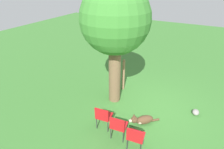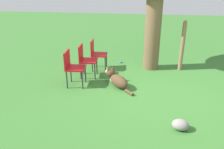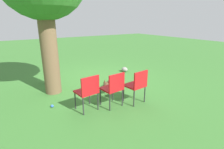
# 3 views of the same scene
# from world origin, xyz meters

# --- Properties ---
(ground_plane) EXTENTS (30.00, 30.00, 0.00)m
(ground_plane) POSITION_xyz_m (0.00, 0.00, 0.00)
(ground_plane) COLOR #38702D
(dog) EXTENTS (0.80, 0.85, 0.42)m
(dog) POSITION_xyz_m (-0.89, -0.12, 0.16)
(dog) COLOR #513823
(dog) RESTS_ON ground_plane
(fence_post) EXTENTS (0.11, 0.11, 1.38)m
(fence_post) POSITION_xyz_m (0.70, 1.29, 0.70)
(fence_post) COLOR #846647
(fence_post) RESTS_ON ground_plane
(red_chair_0) EXTENTS (0.47, 0.48, 0.84)m
(red_chair_0) POSITION_xyz_m (-1.91, -0.25, 0.50)
(red_chair_0) COLOR #B21419
(red_chair_0) RESTS_ON ground_plane
(red_chair_1) EXTENTS (0.47, 0.48, 0.84)m
(red_chair_1) POSITION_xyz_m (-1.77, 0.33, 0.50)
(red_chair_1) COLOR #B21419
(red_chair_1) RESTS_ON ground_plane
(red_chair_2) EXTENTS (0.47, 0.48, 0.84)m
(red_chair_2) POSITION_xyz_m (-1.63, 0.91, 0.50)
(red_chair_2) COLOR #B21419
(red_chair_2) RESTS_ON ground_plane
(tennis_ball) EXTENTS (0.07, 0.07, 0.07)m
(tennis_ball) POSITION_xyz_m (-1.03, 1.57, 0.03)
(tennis_ball) COLOR blue
(tennis_ball) RESTS_ON ground_plane
(garden_rock) EXTENTS (0.28, 0.22, 0.18)m
(garden_rock) POSITION_xyz_m (0.41, -1.63, 0.09)
(garden_rock) COLOR gray
(garden_rock) RESTS_ON ground_plane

